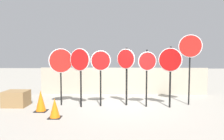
{
  "coord_description": "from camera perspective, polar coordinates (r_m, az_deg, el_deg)",
  "views": [
    {
      "loc": [
        -0.19,
        -8.21,
        2.01
      ],
      "look_at": [
        -0.47,
        0.0,
        1.36
      ],
      "focal_mm": 35.0,
      "sensor_mm": 36.0,
      "label": 1
    }
  ],
  "objects": [
    {
      "name": "stop_sign_5",
      "position": [
        8.17,
        14.95,
        1.55
      ],
      "size": [
        0.78,
        0.42,
        2.24
      ],
      "rotation": [
        0.0,
        0.0,
        -0.48
      ],
      "color": "black",
      "rests_on": "ground"
    },
    {
      "name": "ground_plane",
      "position": [
        8.46,
        3.22,
        -9.26
      ],
      "size": [
        40.0,
        40.0,
        0.0
      ],
      "primitive_type": "plane",
      "color": "gray"
    },
    {
      "name": "stop_sign_2",
      "position": [
        8.11,
        -2.96,
        1.3
      ],
      "size": [
        0.74,
        0.19,
        2.1
      ],
      "rotation": [
        0.0,
        0.0,
        0.21
      ],
      "color": "black",
      "rests_on": "ground"
    },
    {
      "name": "storage_crate",
      "position": [
        9.06,
        -23.71,
        -6.82
      ],
      "size": [
        0.85,
        0.75,
        0.58
      ],
      "color": "olive",
      "rests_on": "ground"
    },
    {
      "name": "fence_back",
      "position": [
        10.63,
        2.95,
        -2.88
      ],
      "size": [
        8.06,
        0.12,
        1.29
      ],
      "color": "#A89E89",
      "rests_on": "ground"
    },
    {
      "name": "stop_sign_1",
      "position": [
        8.04,
        -8.38,
        1.61
      ],
      "size": [
        0.77,
        0.35,
        2.18
      ],
      "rotation": [
        0.0,
        0.0,
        -0.41
      ],
      "color": "black",
      "rests_on": "ground"
    },
    {
      "name": "stop_sign_3",
      "position": [
        8.26,
        3.68,
        1.46
      ],
      "size": [
        0.66,
        0.42,
        2.2
      ],
      "rotation": [
        0.0,
        0.0,
        -0.56
      ],
      "color": "black",
      "rests_on": "ground"
    },
    {
      "name": "stop_sign_0",
      "position": [
        8.48,
        -13.19,
        1.72
      ],
      "size": [
        0.82,
        0.47,
        2.18
      ],
      "rotation": [
        0.0,
        0.0,
        0.51
      ],
      "color": "black",
      "rests_on": "ground"
    },
    {
      "name": "traffic_cone_0",
      "position": [
        7.96,
        -18.12,
        -7.7
      ],
      "size": [
        0.41,
        0.41,
        0.73
      ],
      "color": "black",
      "rests_on": "ground"
    },
    {
      "name": "stop_sign_6",
      "position": [
        8.82,
        19.75,
        4.69
      ],
      "size": [
        0.86,
        0.21,
        2.7
      ],
      "rotation": [
        0.0,
        0.0,
        -0.2
      ],
      "color": "black",
      "rests_on": "ground"
    },
    {
      "name": "stop_sign_4",
      "position": [
        8.13,
        9.17,
        1.15
      ],
      "size": [
        0.69,
        0.18,
        2.13
      ],
      "rotation": [
        0.0,
        0.0,
        0.21
      ],
      "color": "black",
      "rests_on": "ground"
    },
    {
      "name": "traffic_cone_1",
      "position": [
        7.07,
        -14.74,
        -9.66
      ],
      "size": [
        0.38,
        0.38,
        0.61
      ],
      "color": "black",
      "rests_on": "ground"
    }
  ]
}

